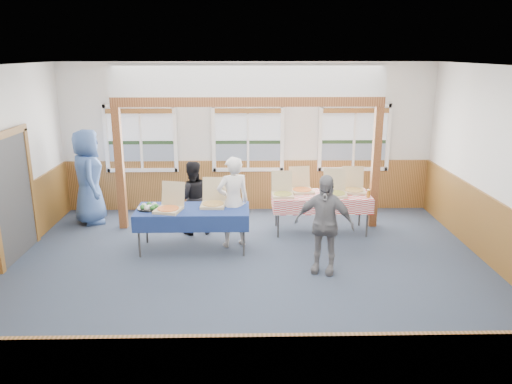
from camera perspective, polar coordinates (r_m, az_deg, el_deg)
floor at (r=7.96m, az=-0.73°, el=-9.55°), size 8.00×8.00×0.00m
ceiling at (r=7.19m, az=-0.82°, el=14.15°), size 8.00×8.00×0.00m
wall_back at (r=10.84m, az=-0.93°, el=6.21°), size 8.00×0.00×8.00m
wall_front at (r=4.11m, az=-0.36°, el=-10.28°), size 8.00×0.00×8.00m
wainscot_back at (r=11.04m, az=-0.90°, el=0.81°), size 7.98×0.05×1.10m
wainscot_right at (r=8.72m, az=26.48°, el=-5.05°), size 0.05×6.98×1.10m
cased_opening at (r=9.29m, az=-26.04°, el=-0.54°), size 0.06×1.30×2.10m
window_left at (r=11.02m, az=-13.05°, el=6.38°), size 1.56×0.10×1.46m
window_mid at (r=10.79m, az=-0.93°, el=6.59°), size 1.56×0.10×1.46m
window_right at (r=11.04m, az=11.17°, el=6.51°), size 1.56×0.10×1.46m
post_left at (r=10.05m, az=-15.30°, el=2.55°), size 0.15×0.15×2.40m
post_right at (r=10.07m, az=13.51°, el=2.71°), size 0.15×0.15×2.40m
cross_beam at (r=9.54m, az=-0.91°, el=10.29°), size 5.15×0.18×0.18m
table_left at (r=8.79m, az=-7.25°, el=-2.23°), size 1.98×0.91×0.76m
table_right at (r=9.68m, az=7.44°, el=-0.56°), size 1.97×1.13×0.76m
pizza_box_a at (r=8.70m, az=-9.90°, el=-1.69°), size 0.53×0.60×0.46m
pizza_box_b at (r=8.88m, az=-4.91°, el=-1.15°), size 0.44×0.53×0.46m
pizza_box_c at (r=9.47m, az=3.06°, el=-0.05°), size 0.41×0.49×0.43m
pizza_box_d at (r=9.78m, az=5.24°, el=0.44°), size 0.48×0.56×0.45m
pizza_box_e at (r=9.62m, az=9.03°, el=0.04°), size 0.47×0.55×0.47m
pizza_box_f at (r=9.90m, az=11.09°, el=0.39°), size 0.46×0.55×0.46m
veggie_tray at (r=8.88m, az=-12.09°, el=-1.71°), size 0.42×0.42×0.09m
drink_glass at (r=9.58m, az=12.73°, el=-0.19°), size 0.07×0.07×0.15m
woman_white at (r=8.87m, az=-2.64°, el=-1.15°), size 0.70×0.58×1.65m
woman_black at (r=9.58m, az=-7.30°, el=-0.66°), size 0.79×0.67×1.42m
man_blue at (r=10.61m, az=-18.63°, el=1.65°), size 0.90×1.10×1.93m
person_grey at (r=7.89m, az=7.77°, el=-3.66°), size 1.01×0.69×1.60m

